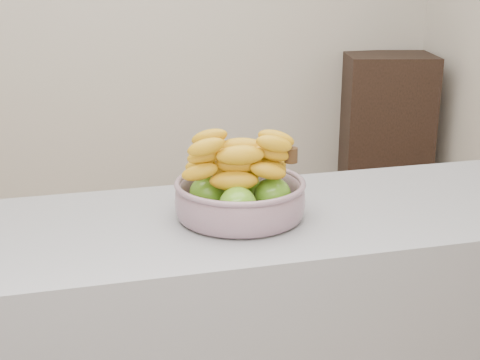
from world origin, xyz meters
name	(u,v)px	position (x,y,z in m)	size (l,w,h in m)	color
cabinet	(385,130)	(1.65, 1.78, 0.49)	(0.54, 0.43, 0.98)	black
fruit_bowl	(240,192)	(0.08, -0.49, 0.97)	(0.34, 0.34, 0.21)	#8B96A6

